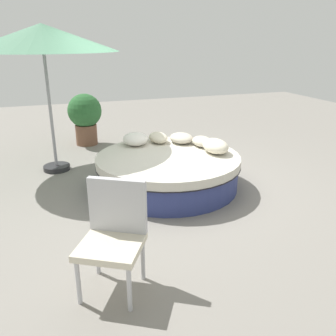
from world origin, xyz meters
name	(u,v)px	position (x,y,z in m)	size (l,w,h in m)	color
ground_plane	(168,186)	(0.00, 0.00, 0.00)	(16.00, 16.00, 0.00)	gray
round_bed	(168,171)	(0.00, 0.00, 0.25)	(2.13, 2.13, 0.49)	navy
throw_pillow_0	(215,146)	(-0.11, -0.71, 0.60)	(0.52, 0.35, 0.21)	beige
throw_pillow_1	(202,141)	(0.28, -0.67, 0.57)	(0.42, 0.30, 0.16)	beige
throw_pillow_2	(181,138)	(0.58, -0.44, 0.57)	(0.45, 0.37, 0.16)	beige
throw_pillow_3	(158,138)	(0.72, -0.08, 0.57)	(0.45, 0.29, 0.17)	beige
throw_pillow_4	(135,139)	(0.69, 0.31, 0.59)	(0.45, 0.40, 0.20)	white
patio_chair	(114,229)	(-1.99, 1.19, 0.56)	(0.69, 0.70, 0.98)	#B7B7BC
patio_umbrella	(42,39)	(1.31, 1.55, 2.11)	(2.30, 2.30, 2.33)	#262628
planter	(85,115)	(2.73, 0.86, 0.61)	(0.69, 0.69, 1.06)	brown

